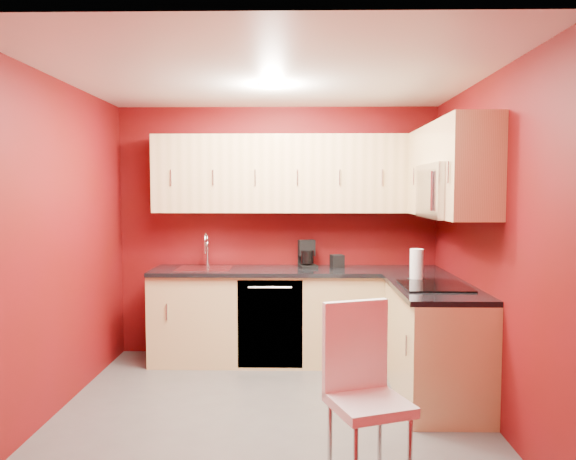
{
  "coord_description": "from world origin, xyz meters",
  "views": [
    {
      "loc": [
        0.21,
        -4.18,
        1.66
      ],
      "look_at": [
        0.12,
        0.55,
        1.33
      ],
      "focal_mm": 35.0,
      "sensor_mm": 36.0,
      "label": 1
    }
  ],
  "objects_px": {
    "napkin_holder": "(337,261)",
    "paper_towel": "(417,264)",
    "microwave": "(451,191)",
    "coffee_maker": "(308,254)",
    "sink": "(205,265)",
    "dining_chair": "(369,394)"
  },
  "relations": [
    {
      "from": "napkin_holder",
      "to": "paper_towel",
      "type": "height_order",
      "value": "paper_towel"
    },
    {
      "from": "microwave",
      "to": "napkin_holder",
      "type": "distance_m",
      "value": 1.51
    },
    {
      "from": "coffee_maker",
      "to": "sink",
      "type": "bearing_deg",
      "value": 171.46
    },
    {
      "from": "paper_towel",
      "to": "napkin_holder",
      "type": "bearing_deg",
      "value": 129.87
    },
    {
      "from": "paper_towel",
      "to": "dining_chair",
      "type": "bearing_deg",
      "value": -110.53
    },
    {
      "from": "microwave",
      "to": "dining_chair",
      "type": "height_order",
      "value": "microwave"
    },
    {
      "from": "coffee_maker",
      "to": "paper_towel",
      "type": "bearing_deg",
      "value": -53.34
    },
    {
      "from": "microwave",
      "to": "sink",
      "type": "distance_m",
      "value": 2.43
    },
    {
      "from": "microwave",
      "to": "coffee_maker",
      "type": "height_order",
      "value": "microwave"
    },
    {
      "from": "napkin_holder",
      "to": "microwave",
      "type": "bearing_deg",
      "value": -53.23
    },
    {
      "from": "coffee_maker",
      "to": "napkin_holder",
      "type": "distance_m",
      "value": 0.29
    },
    {
      "from": "microwave",
      "to": "coffee_maker",
      "type": "bearing_deg",
      "value": 135.0
    },
    {
      "from": "coffee_maker",
      "to": "dining_chair",
      "type": "bearing_deg",
      "value": -95.99
    },
    {
      "from": "sink",
      "to": "napkin_holder",
      "type": "height_order",
      "value": "sink"
    },
    {
      "from": "microwave",
      "to": "napkin_holder",
      "type": "relative_size",
      "value": 5.99
    },
    {
      "from": "paper_towel",
      "to": "dining_chair",
      "type": "xyz_separation_m",
      "value": [
        -0.6,
        -1.59,
        -0.54
      ]
    },
    {
      "from": "paper_towel",
      "to": "dining_chair",
      "type": "distance_m",
      "value": 1.78
    },
    {
      "from": "microwave",
      "to": "paper_towel",
      "type": "distance_m",
      "value": 0.73
    },
    {
      "from": "napkin_holder",
      "to": "dining_chair",
      "type": "xyz_separation_m",
      "value": [
        0.02,
        -2.33,
        -0.47
      ]
    },
    {
      "from": "coffee_maker",
      "to": "napkin_holder",
      "type": "relative_size",
      "value": 2.1
    },
    {
      "from": "sink",
      "to": "dining_chair",
      "type": "bearing_deg",
      "value": -59.81
    },
    {
      "from": "coffee_maker",
      "to": "dining_chair",
      "type": "height_order",
      "value": "coffee_maker"
    }
  ]
}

